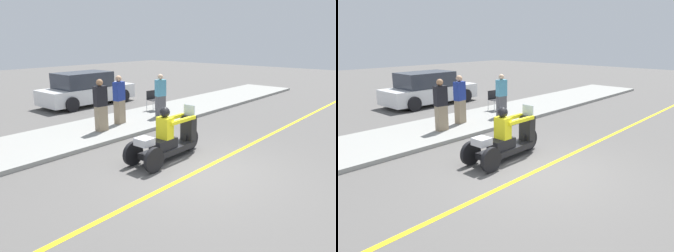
% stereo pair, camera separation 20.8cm
% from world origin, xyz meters
% --- Properties ---
extents(ground_plane, '(60.00, 60.00, 0.00)m').
position_xyz_m(ground_plane, '(0.00, 0.00, 0.00)').
color(ground_plane, '#565451').
extents(lane_stripe, '(24.00, 0.12, 0.01)m').
position_xyz_m(lane_stripe, '(0.14, 0.00, 0.00)').
color(lane_stripe, gold).
rests_on(lane_stripe, ground).
extents(sidewalk_strip, '(28.00, 2.80, 0.12)m').
position_xyz_m(sidewalk_strip, '(0.00, 4.60, 0.06)').
color(sidewalk_strip, gray).
rests_on(sidewalk_strip, ground).
extents(motorcycle_trike, '(2.47, 0.81, 1.39)m').
position_xyz_m(motorcycle_trike, '(0.15, 1.09, 0.49)').
color(motorcycle_trike, black).
rests_on(motorcycle_trike, ground).
extents(spectator_near_curb, '(0.42, 0.30, 1.63)m').
position_xyz_m(spectator_near_curb, '(3.26, 4.16, 0.90)').
color(spectator_near_curb, '#515156').
rests_on(spectator_near_curb, sidewalk_strip).
extents(spectator_far_back, '(0.42, 0.27, 1.68)m').
position_xyz_m(spectator_far_back, '(0.46, 4.23, 0.93)').
color(spectator_far_back, gray).
rests_on(spectator_far_back, sidewalk_strip).
extents(spectator_with_child, '(0.44, 0.32, 1.69)m').
position_xyz_m(spectator_with_child, '(1.50, 4.52, 0.94)').
color(spectator_with_child, gray).
rests_on(spectator_with_child, sidewalk_strip).
extents(folding_chair_curbside, '(0.53, 0.53, 0.82)m').
position_xyz_m(folding_chair_curbside, '(3.87, 5.16, 0.62)').
color(folding_chair_curbside, '#A5A8AD').
rests_on(folding_chair_curbside, sidewalk_strip).
extents(parked_car_lot_right, '(4.49, 1.96, 1.54)m').
position_xyz_m(parked_car_lot_right, '(3.16, 8.80, 0.72)').
color(parked_car_lot_right, silver).
rests_on(parked_car_lot_right, ground).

